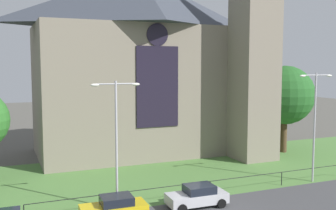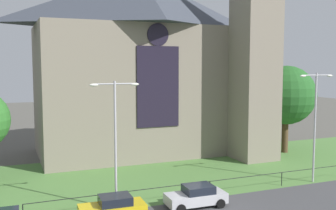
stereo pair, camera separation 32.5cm
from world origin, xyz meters
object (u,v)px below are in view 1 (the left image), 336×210
at_px(tree_right_far, 285,95).
at_px(streetlamp_near, 116,129).
at_px(streetlamp_far, 315,114).
at_px(parked_car_silver, 197,196).
at_px(church_building, 146,61).
at_px(parked_car_yellow, 114,208).

xyz_separation_m(tree_right_far, streetlamp_near, (-22.37, -10.39, -0.94)).
distance_m(streetlamp_near, streetlamp_far, 17.06).
bearing_deg(streetlamp_near, parked_car_silver, -16.94).
bearing_deg(parked_car_silver, tree_right_far, -143.10).
bearing_deg(church_building, streetlamp_far, -61.32).
relative_size(streetlamp_near, parked_car_yellow, 2.06).
bearing_deg(parked_car_silver, parked_car_yellow, 2.20).
bearing_deg(parked_car_silver, streetlamp_far, -170.40).
bearing_deg(tree_right_far, parked_car_silver, -144.89).
relative_size(parked_car_yellow, parked_car_silver, 1.00).
bearing_deg(parked_car_yellow, tree_right_far, -150.34).
relative_size(streetlamp_far, parked_car_yellow, 2.16).
relative_size(church_building, parked_car_yellow, 6.10).
bearing_deg(parked_car_yellow, streetlamp_near, -109.39).
distance_m(church_building, parked_car_yellow, 22.25).
height_order(streetlamp_far, parked_car_yellow, streetlamp_far).
bearing_deg(tree_right_far, streetlamp_near, -155.09).
bearing_deg(parked_car_yellow, parked_car_silver, -177.55).
relative_size(church_building, streetlamp_near, 2.97).
xyz_separation_m(parked_car_yellow, parked_car_silver, (5.95, 0.04, 0.00)).
bearing_deg(tree_right_far, streetlamp_far, -117.07).
bearing_deg(church_building, streetlamp_near, -116.03).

